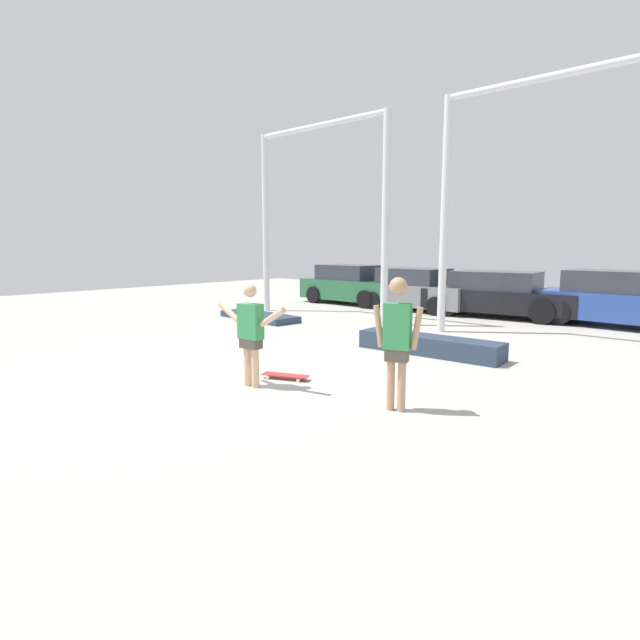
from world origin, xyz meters
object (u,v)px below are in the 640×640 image
object	(u,v)px
grind_box	(429,345)
parked_car_blue	(617,300)
skateboarder	(251,330)
bystander	(397,336)
skateboard	(285,375)
parked_car_grey	(416,290)
manual_pad	(259,316)
parked_car_black	(499,295)
parked_car_green	(352,285)

from	to	relation	value
grind_box	parked_car_blue	world-z (taller)	parked_car_blue
skateboarder	bystander	xyz separation A→B (m)	(2.30, 0.49, 0.12)
parked_car_blue	skateboarder	bearing A→B (deg)	-101.99
skateboard	grind_box	world-z (taller)	grind_box
parked_car_grey	bystander	world-z (taller)	bystander
skateboarder	manual_pad	xyz separation A→B (m)	(-5.29, 4.88, -0.79)
parked_car_grey	parked_car_black	xyz separation A→B (m)	(2.78, 0.22, 0.00)
skateboard	grind_box	size ratio (longest dim) A/B	0.27
skateboard	parked_car_grey	size ratio (longest dim) A/B	0.20
skateboarder	parked_car_blue	distance (m)	10.75
skateboarder	parked_car_green	distance (m)	11.59
parked_car_green	bystander	xyz separation A→B (m)	(8.09, -9.54, 0.30)
manual_pad	parked_car_grey	distance (m)	5.61
manual_pad	parked_car_grey	world-z (taller)	parked_car_grey
parked_car_black	grind_box	bearing A→B (deg)	-86.01
grind_box	parked_car_grey	distance (m)	7.22
grind_box	parked_car_grey	bearing A→B (deg)	122.51
skateboard	parked_car_green	bearing A→B (deg)	100.32
parked_car_blue	bystander	distance (m)	9.87
grind_box	parked_car_grey	world-z (taller)	parked_car_grey
manual_pad	parked_car_black	distance (m)	7.37
skateboarder	parked_car_blue	bearing A→B (deg)	69.40
skateboard	parked_car_green	distance (m)	11.10
grind_box	parked_car_black	size ratio (longest dim) A/B	0.64
skateboard	parked_car_grey	xyz separation A→B (m)	(-3.07, 9.32, 0.61)
skateboard	manual_pad	xyz separation A→B (m)	(-5.38, 4.24, 0.03)
manual_pad	skateboard	bearing A→B (deg)	-38.24
manual_pad	parked_car_black	world-z (taller)	parked_car_black
skateboard	parked_car_blue	world-z (taller)	parked_car_blue
parked_car_blue	skateboard	bearing A→B (deg)	-102.47
manual_pad	parked_car_green	distance (m)	5.21
skateboard	bystander	distance (m)	2.40
parked_car_blue	parked_car_grey	bearing A→B (deg)	-172.51
parked_car_grey	parked_car_black	bearing A→B (deg)	6.56
grind_box	parked_car_green	distance (m)	9.09
skateboarder	parked_car_grey	bearing A→B (deg)	101.90
skateboarder	grind_box	xyz separation A→B (m)	(0.89, 3.89, -0.70)
parked_car_green	parked_car_grey	world-z (taller)	parked_car_green
parked_car_green	manual_pad	bearing A→B (deg)	-82.42
parked_car_green	skateboard	bearing A→B (deg)	-55.91
parked_car_black	bystander	bearing A→B (deg)	-81.39
parked_car_green	parked_car_blue	world-z (taller)	parked_car_blue
manual_pad	parked_car_green	size ratio (longest dim) A/B	0.69
skateboard	parked_car_black	size ratio (longest dim) A/B	0.17
parked_car_grey	parked_car_blue	distance (m)	5.93
parked_car_black	skateboard	bearing A→B (deg)	-94.09
skateboard	bystander	world-z (taller)	bystander
manual_pad	bystander	distance (m)	8.82
skateboard	parked_car_black	world-z (taller)	parked_car_black
parked_car_grey	bystander	distance (m)	10.85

